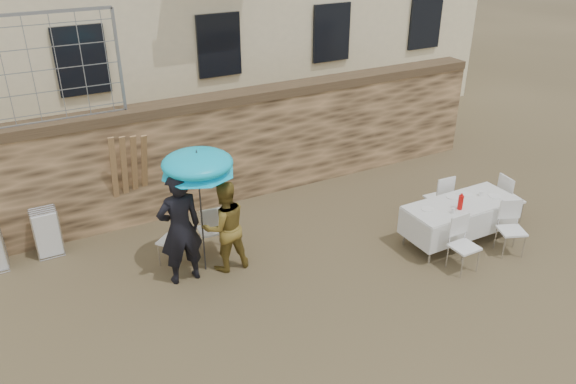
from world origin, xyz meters
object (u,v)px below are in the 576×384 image
umbrella (198,167)px  table_chair_front_left (465,245)px  man_suit (180,229)px  banquet_table (462,205)px  woman_dress (225,226)px  chair_stack_right (46,228)px  table_chair_back (438,197)px  table_chair_front_right (512,229)px  table_chair_side (511,198)px  couple_chair_left (172,239)px  soda_bottle (461,202)px  couple_chair_right (211,229)px

umbrella → table_chair_front_left: 4.55m
man_suit → umbrella: umbrella is taller
banquet_table → woman_dress: bearing=163.5°
banquet_table → chair_stack_right: bearing=154.4°
banquet_table → table_chair_front_left: bearing=-128.7°
banquet_table → table_chair_back: bearing=76.0°
man_suit → chair_stack_right: 2.74m
banquet_table → table_chair_front_right: table_chair_front_right is taller
man_suit → table_chair_side: size_ratio=2.01×
couple_chair_left → table_chair_front_right: same height
man_suit → banquet_table: (4.80, -1.20, -0.23)m
table_chair_back → umbrella: bearing=-3.1°
umbrella → table_chair_front_right: 5.50m
woman_dress → soda_bottle: woman_dress is taller
table_chair_back → table_chair_side: bearing=152.9°
banquet_table → table_chair_back: (0.20, 0.80, -0.25)m
umbrella → table_chair_back: bearing=-6.2°
soda_bottle → table_chair_front_right: soda_bottle is taller
table_chair_front_right → chair_stack_right: (-7.13, 3.93, -0.02)m
man_suit → table_chair_front_left: size_ratio=2.01×
man_suit → banquet_table: size_ratio=0.92×
soda_bottle → table_chair_front_left: (-0.40, -0.60, -0.43)m
man_suit → soda_bottle: (4.60, -1.35, -0.06)m
woman_dress → couple_chair_right: woman_dress is taller
couple_chair_left → table_chair_back: size_ratio=1.00×
table_chair_front_left → couple_chair_left: bearing=148.4°
man_suit → umbrella: 1.02m
table_chair_side → soda_bottle: bearing=106.4°
man_suit → table_chair_back: (5.00, -0.40, -0.48)m
woman_dress → banquet_table: woman_dress is taller
couple_chair_left → soda_bottle: (4.60, -1.90, 0.43)m
umbrella → soda_bottle: 4.55m
man_suit → table_chair_front_right: size_ratio=2.01×
couple_chair_right → chair_stack_right: couple_chair_right is taller
table_chair_front_right → table_chair_back: 1.58m
table_chair_front_left → table_chair_back: size_ratio=1.00×
table_chair_side → chair_stack_right: (-8.03, 3.08, -0.02)m
woman_dress → soda_bottle: 4.08m
couple_chair_left → table_chair_back: same height
soda_bottle → table_chair_back: bearing=67.2°
banquet_table → table_chair_back: table_chair_back is taller
woman_dress → table_chair_back: 4.28m
man_suit → couple_chair_right: man_suit is taller
soda_bottle → table_chair_front_right: 1.02m
table_chair_front_right → soda_bottle: bearing=162.0°
umbrella → soda_bottle: umbrella is taller
woman_dress → table_chair_side: size_ratio=1.66×
couple_chair_right → umbrella: bearing=63.9°
table_chair_front_left → table_chair_side: size_ratio=1.00×
table_chair_side → banquet_table: bearing=101.6°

